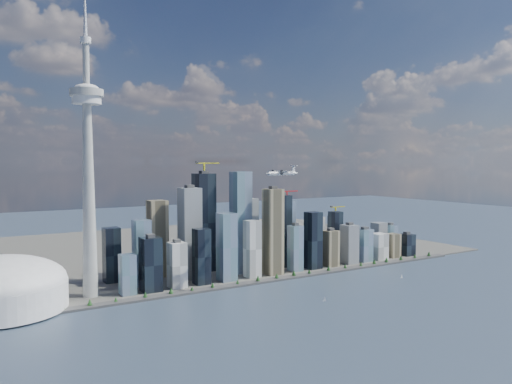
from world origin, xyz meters
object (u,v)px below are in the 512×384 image
dome_stadium (1,288)px  sailboat_east (402,277)px  needle_tower (88,163)px  airplane (282,173)px  sailboat_west (325,300)px

dome_stadium → sailboat_east: dome_stadium is taller
needle_tower → sailboat_east: 649.44m
needle_tower → airplane: size_ratio=7.39×
airplane → sailboat_west: 236.44m
needle_tower → airplane: (312.63, -131.93, -18.26)m
sailboat_west → needle_tower: bearing=167.8°
dome_stadium → airplane: (452.63, -121.93, 178.14)m
sailboat_west → airplane: bearing=126.1°
sailboat_east → airplane: bearing=172.7°
needle_tower → sailboat_west: 468.57m
dome_stadium → airplane: 501.47m
dome_stadium → needle_tower: bearing=4.1°
needle_tower → sailboat_west: bearing=-34.0°
airplane → sailboat_west: airplane is taller
sailboat_east → dome_stadium: bearing=169.1°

